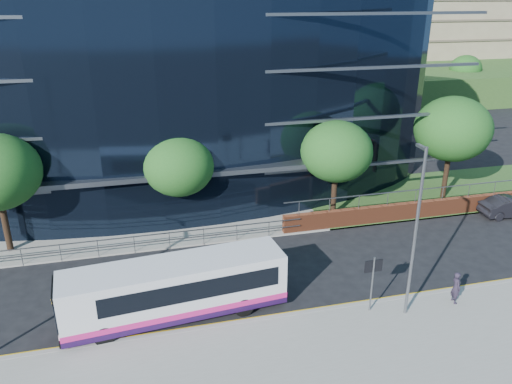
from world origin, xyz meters
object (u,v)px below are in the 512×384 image
object	(u,v)px
streetlight_east	(416,229)
tree_dist_f	(466,69)
tree_far_b	(179,166)
tree_dist_e	(366,72)
street_sign	(373,273)
pedestrian	(456,287)
city_bus	(177,288)
parked_car	(511,207)
tree_far_d	(453,129)
tree_far_c	(337,152)

from	to	relation	value
streetlight_east	tree_dist_f	bearing A→B (deg)	52.42
tree_far_b	tree_dist_e	bearing A→B (deg)	48.48
tree_far_b	street_sign	bearing A→B (deg)	-55.92
pedestrian	city_bus	bearing A→B (deg)	84.71
tree_dist_f	parked_car	size ratio (longest dim) A/B	1.47
tree_far_b	tree_dist_e	size ratio (longest dim) A/B	0.93
tree_far_d	tree_dist_f	distance (m)	40.01
city_bus	pedestrian	bearing A→B (deg)	-15.93
tree_far_c	tree_dist_f	bearing A→B (deg)	45.00
street_sign	tree_far_b	world-z (taller)	tree_far_b
parked_car	tree_far_d	bearing A→B (deg)	36.14
tree_far_b	tree_dist_f	distance (m)	53.90
tree_far_c	tree_dist_e	xyz separation A→B (m)	(17.00, 31.00, 0.00)
city_bus	parked_car	size ratio (longest dim) A/B	2.51
pedestrian	street_sign	bearing A→B (deg)	89.94
tree_far_b	pedestrian	size ratio (longest dim) A/B	3.75
pedestrian	tree_far_c	bearing A→B (deg)	14.02
tree_far_b	city_bus	size ratio (longest dim) A/B	0.59
tree_far_d	pedestrian	world-z (taller)	tree_far_d
parked_car	pedestrian	distance (m)	12.76
tree_dist_e	streetlight_east	size ratio (longest dim) A/B	0.81
tree_dist_e	tree_far_c	bearing A→B (deg)	-118.74
tree_far_c	tree_far_d	size ratio (longest dim) A/B	0.87
tree_far_b	tree_far_c	size ratio (longest dim) A/B	0.93
tree_far_d	tree_dist_f	size ratio (longest dim) A/B	1.23
street_sign	tree_dist_f	bearing A→B (deg)	50.84
street_sign	tree_dist_f	distance (m)	56.25
tree_far_d	tree_far_b	bearing A→B (deg)	-178.49
street_sign	city_bus	bearing A→B (deg)	167.12
tree_far_b	parked_car	world-z (taller)	tree_far_b
tree_dist_f	streetlight_east	xyz separation A→B (m)	(-34.00, -44.17, 0.23)
street_sign	streetlight_east	size ratio (longest dim) A/B	0.35
tree_dist_f	pedestrian	size ratio (longest dim) A/B	3.75
street_sign	tree_dist_e	distance (m)	45.99
tree_far_d	tree_dist_f	xyz separation A→B (m)	(24.00, 32.00, -0.98)
tree_dist_f	city_bus	size ratio (longest dim) A/B	0.59
street_sign	pedestrian	bearing A→B (deg)	-5.16
tree_far_d	parked_car	bearing A→B (deg)	-56.37
tree_far_d	tree_dist_e	world-z (taller)	tree_far_d
tree_far_c	city_bus	distance (m)	14.43
streetlight_east	parked_car	distance (m)	15.53
tree_far_b	parked_car	size ratio (longest dim) A/B	1.47
parked_car	tree_far_c	bearing A→B (deg)	78.76
parked_car	tree_dist_f	bearing A→B (deg)	-28.40
tree_dist_e	streetlight_east	world-z (taller)	streetlight_east
parked_car	streetlight_east	bearing A→B (deg)	126.15
tree_far_b	city_bus	distance (m)	9.59
tree_dist_e	tree_dist_f	size ratio (longest dim) A/B	1.08
tree_dist_f	parked_car	bearing A→B (deg)	-120.92
tree_dist_e	tree_dist_f	xyz separation A→B (m)	(16.00, 2.00, -0.33)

